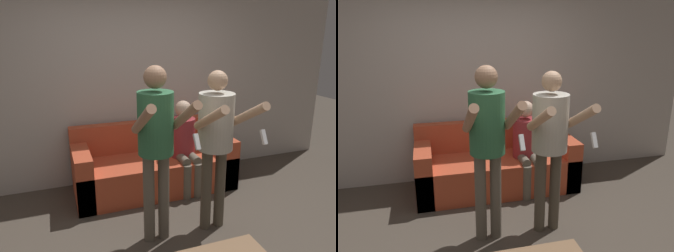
% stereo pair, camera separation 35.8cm
% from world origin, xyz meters
% --- Properties ---
extents(wall_back, '(6.40, 0.06, 2.70)m').
position_xyz_m(wall_back, '(0.00, 1.87, 1.35)').
color(wall_back, beige).
rests_on(wall_back, ground_plane).
extents(couch, '(2.03, 0.83, 0.84)m').
position_xyz_m(couch, '(0.22, 1.42, 0.29)').
color(couch, '#C64C2D').
rests_on(couch, ground_plane).
extents(person_standing_left, '(0.45, 0.70, 1.72)m').
position_xyz_m(person_standing_left, '(-0.09, 0.33, 1.08)').
color(person_standing_left, '#6B6051').
rests_on(person_standing_left, ground_plane).
extents(person_standing_right, '(0.47, 0.72, 1.65)m').
position_xyz_m(person_standing_right, '(0.53, 0.33, 1.04)').
color(person_standing_right, brown).
rests_on(person_standing_right, ground_plane).
extents(person_seated, '(0.31, 0.53, 1.17)m').
position_xyz_m(person_seated, '(0.58, 1.25, 0.64)').
color(person_seated, '#6B6051').
rests_on(person_seated, ground_plane).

